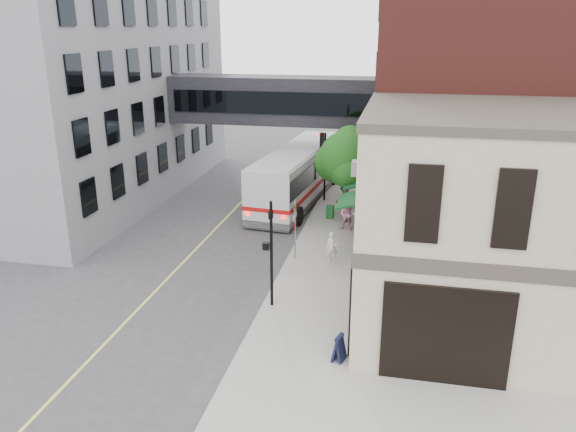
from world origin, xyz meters
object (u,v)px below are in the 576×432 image
at_px(pedestrian_c, 345,199).
at_px(pedestrian_b, 348,215).
at_px(pedestrian_a, 332,247).
at_px(sandwich_board, 339,348).
at_px(newspaper_box, 330,212).
at_px(bus, 299,172).

bearing_deg(pedestrian_c, pedestrian_b, -56.62).
height_order(pedestrian_a, pedestrian_c, pedestrian_c).
distance_m(pedestrian_b, pedestrian_c, 2.96).
bearing_deg(pedestrian_a, sandwich_board, -94.84).
height_order(newspaper_box, sandwich_board, sandwich_board).
bearing_deg(bus, pedestrian_c, -37.35).
xyz_separation_m(pedestrian_b, pedestrian_c, (-0.48, 2.92, -0.01)).
relative_size(bus, sandwich_board, 13.76).
height_order(bus, sandwich_board, bus).
height_order(pedestrian_a, newspaper_box, pedestrian_a).
relative_size(pedestrian_b, pedestrian_c, 1.01).
bearing_deg(sandwich_board, pedestrian_c, 112.67).
xyz_separation_m(pedestrian_b, sandwich_board, (1.10, -13.07, -0.44)).
height_order(pedestrian_b, sandwich_board, pedestrian_b).
bearing_deg(pedestrian_b, pedestrian_c, 105.30).
bearing_deg(pedestrian_b, pedestrian_a, -87.47).
bearing_deg(pedestrian_c, newspaper_box, -100.97).
xyz_separation_m(pedestrian_c, sandwich_board, (1.57, -15.99, -0.44)).
height_order(pedestrian_c, sandwich_board, pedestrian_c).
distance_m(pedestrian_a, pedestrian_b, 4.59).
xyz_separation_m(pedestrian_b, newspaper_box, (-1.25, 1.83, -0.51)).
xyz_separation_m(pedestrian_a, pedestrian_c, (-0.20, 7.50, 0.17)).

